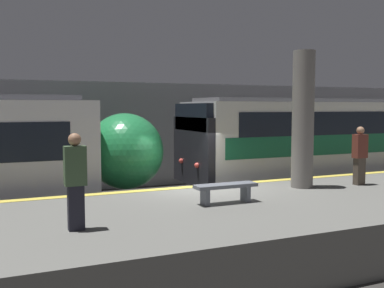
{
  "coord_description": "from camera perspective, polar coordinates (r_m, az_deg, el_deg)",
  "views": [
    {
      "loc": [
        -5.21,
        -11.41,
        3.28
      ],
      "look_at": [
        0.27,
        1.01,
        2.18
      ],
      "focal_mm": 42.0,
      "sensor_mm": 36.0,
      "label": 1
    }
  ],
  "objects": [
    {
      "name": "person_walking",
      "position": [
        13.61,
        20.53,
        -1.22
      ],
      "size": [
        0.38,
        0.24,
        1.66
      ],
      "color": "#473D33",
      "rests_on": "platform"
    },
    {
      "name": "person_waiting",
      "position": [
        8.29,
        -14.59,
        -4.31
      ],
      "size": [
        0.38,
        0.24,
        1.75
      ],
      "color": "black",
      "rests_on": "platform"
    },
    {
      "name": "train_boxy",
      "position": [
        20.0,
        21.88,
        0.22
      ],
      "size": [
        16.56,
        3.01,
        3.63
      ],
      "color": "black",
      "rests_on": "ground"
    },
    {
      "name": "station_rear_barrier",
      "position": [
        18.64,
        -7.52,
        1.13
      ],
      "size": [
        50.0,
        0.15,
        4.32
      ],
      "color": "#939399",
      "rests_on": "ground"
    },
    {
      "name": "platform",
      "position": [
        10.57,
        6.77,
        -10.42
      ],
      "size": [
        40.0,
        5.26,
        1.1
      ],
      "color": "slate",
      "rests_on": "ground"
    },
    {
      "name": "platform_bench",
      "position": [
        10.4,
        4.3,
        -5.68
      ],
      "size": [
        1.5,
        0.4,
        0.45
      ],
      "color": "slate",
      "rests_on": "platform"
    },
    {
      "name": "ground_plane",
      "position": [
        12.97,
        0.74,
        -10.03
      ],
      "size": [
        120.0,
        120.0,
        0.0
      ],
      "primitive_type": "plane",
      "color": "#33302D"
    },
    {
      "name": "support_pillar_near",
      "position": [
        12.66,
        13.91,
        3.02
      ],
      "size": [
        0.6,
        0.6,
        3.74
      ],
      "color": "slate",
      "rests_on": "platform"
    }
  ]
}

